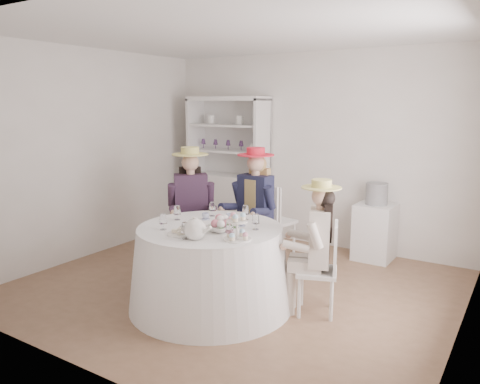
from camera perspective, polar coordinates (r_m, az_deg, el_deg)
The scene contains 23 objects.
ground at distance 5.30m, azimuth -0.59°, elevation -11.41°, with size 4.50×4.50×0.00m, color brown.
ceiling at distance 4.96m, azimuth -0.65°, elevation 18.90°, with size 4.50×4.50×0.00m, color white.
wall_back at distance 6.70m, azimuth 8.76°, elevation 5.08°, with size 4.50×4.50×0.00m, color silver.
wall_front at distance 3.47m, azimuth -18.92°, elevation -0.59°, with size 4.50×4.50×0.00m, color silver.
wall_left at distance 6.45m, azimuth -17.70°, elevation 4.48°, with size 4.50×4.50×0.00m, color silver.
wall_right at distance 4.19m, azimuth 26.18°, elevation 0.75°, with size 4.50×4.50×0.00m, color silver.
tea_table at distance 4.69m, azimuth -3.61°, elevation -9.10°, with size 1.62×1.62×0.81m.
hutch at distance 7.18m, azimuth -1.35°, elevation 0.70°, with size 1.39×0.85×2.10m.
side_table at distance 6.31m, azimuth 16.09°, elevation -4.69°, with size 0.47×0.47×0.73m, color silver.
hatbox at distance 6.20m, azimuth 16.33°, elevation -0.21°, with size 0.28×0.28×0.28m, color black.
guest_left at distance 5.55m, azimuth -5.97°, elevation -1.28°, with size 0.63×0.64×1.50m.
guest_mid at distance 5.46m, azimuth 1.76°, elevation -1.39°, with size 0.55×0.57×1.50m.
guest_right at distance 4.48m, azimuth 9.40°, elevation -5.71°, with size 0.54×0.49×1.31m.
spare_chair at distance 6.24m, azimuth 4.26°, elevation -3.11°, with size 0.46×0.46×0.94m.
teacup_a at distance 4.85m, azimuth -4.22°, elevation -3.02°, with size 0.08×0.08×0.06m, color white.
teacup_b at distance 4.79m, azimuth -1.28°, elevation -3.13°, with size 0.07×0.07×0.07m, color white.
teacup_c at distance 4.59m, azimuth 0.12°, elevation -3.80°, with size 0.08×0.08×0.06m, color white.
flower_bowl at distance 4.38m, azimuth -2.50°, elevation -4.54°, with size 0.23×0.23×0.06m, color white.
flower_arrangement at distance 4.39m, azimuth -1.88°, elevation -3.56°, with size 0.20×0.21×0.08m.
table_teapot at distance 4.16m, azimuth -5.47°, elevation -4.55°, with size 0.28×0.20×0.21m.
sandwich_plate at distance 4.34m, azimuth -7.20°, elevation -4.95°, with size 0.26×0.26×0.06m.
cupcake_stand at distance 4.12m, azimuth -0.35°, elevation -4.69°, with size 0.25×0.25×0.23m.
stemware_set at distance 4.55m, azimuth -3.69°, elevation -3.35°, with size 0.95×0.95×0.15m.
Camera 1 is at (2.67, -4.11, 2.00)m, focal length 35.00 mm.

